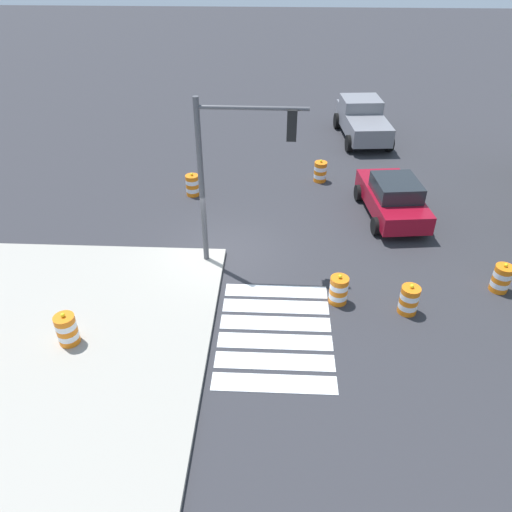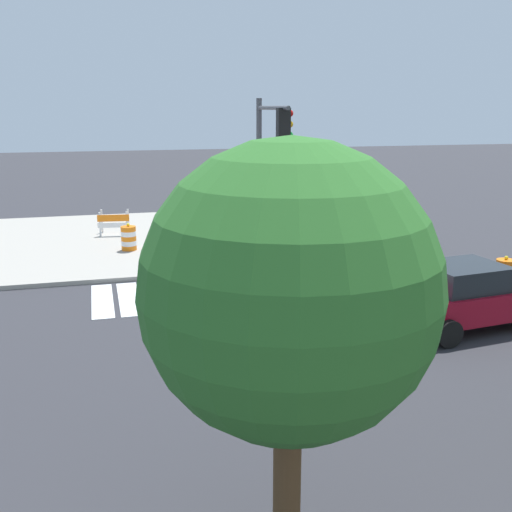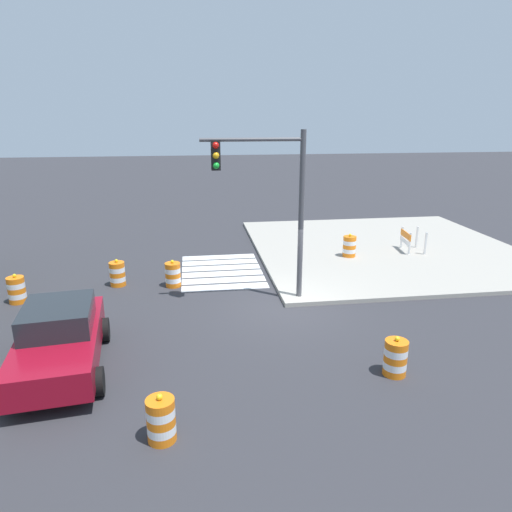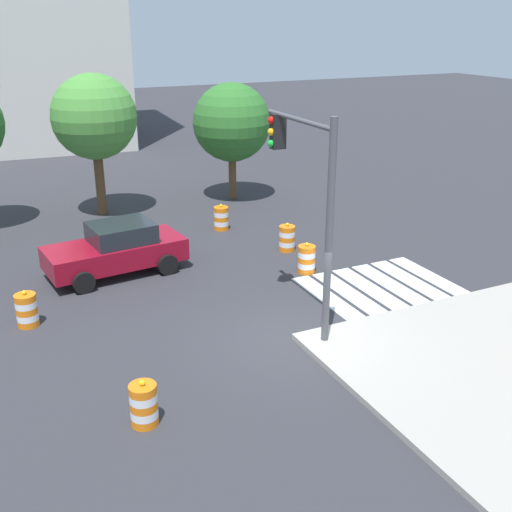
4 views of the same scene
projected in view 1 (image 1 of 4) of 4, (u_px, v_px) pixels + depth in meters
ground_plane at (226, 253)px, 17.35m from camera, size 120.00×120.00×0.00m
crosswalk_stripes at (275, 332)px, 13.97m from camera, size 4.35×3.20×0.02m
sports_car at (393, 197)px, 19.06m from camera, size 4.48×2.51×1.63m
pickup_truck at (362, 119)px, 26.13m from camera, size 5.30×2.71×1.92m
traffic_barrel_near_corner at (339, 290)px, 14.87m from camera, size 0.56×0.56×1.02m
traffic_barrel_crosswalk_end at (193, 185)px, 20.75m from camera, size 0.56×0.56×1.02m
traffic_barrel_median_near at (501, 278)px, 15.35m from camera, size 0.56×0.56×1.02m
traffic_barrel_median_far at (409, 300)px, 14.48m from camera, size 0.56×0.56×1.02m
traffic_barrel_far_curb at (320, 172)px, 21.87m from camera, size 0.56×0.56×1.02m
traffic_barrel_on_sidewalk at (67, 329)px, 13.21m from camera, size 0.56×0.56×1.02m
traffic_light_pole at (237, 156)px, 14.62m from camera, size 0.47×3.29×5.50m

